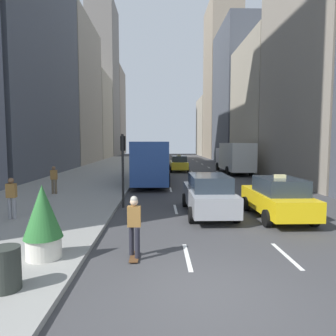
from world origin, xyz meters
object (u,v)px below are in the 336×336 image
object	(u,v)px
city_bus	(151,160)
traffic_light_pole	(123,159)
skateboarder	(134,224)
pedestrian_mid_block	(12,196)
pedestrian_far_walking	(54,178)
taxi_second	(277,198)
trash_can	(6,269)
taxi_lead	(179,163)
planter_with_shrub	(43,221)
box_truck	(234,157)
sedan_black_near	(208,194)

from	to	relation	value
city_bus	traffic_light_pole	world-z (taller)	traffic_light_pole
skateboarder	pedestrian_mid_block	distance (m)	6.48
city_bus	pedestrian_mid_block	distance (m)	13.69
pedestrian_mid_block	pedestrian_far_walking	size ratio (longest dim) A/B	1.00
taxi_second	pedestrian_far_walking	bearing A→B (deg)	153.89
trash_can	traffic_light_pole	xyz separation A→B (m)	(1.40, 8.60, 1.81)
trash_can	taxi_lead	bearing A→B (deg)	78.76
planter_with_shrub	traffic_light_pole	xyz separation A→B (m)	(1.28, 6.88, 1.26)
box_truck	pedestrian_far_walking	world-z (taller)	box_truck
taxi_lead	sedan_black_near	bearing A→B (deg)	-90.00
taxi_lead	pedestrian_far_walking	world-z (taller)	taxi_lead
pedestrian_mid_block	sedan_black_near	bearing A→B (deg)	8.19
box_truck	pedestrian_mid_block	size ratio (longest dim) A/B	5.09
sedan_black_near	city_bus	distance (m)	11.84
taxi_second	planter_with_shrub	size ratio (longest dim) A/B	2.26
pedestrian_far_walking	planter_with_shrub	bearing A→B (deg)	-72.35
skateboarder	trash_can	size ratio (longest dim) A/B	1.94
taxi_second	skateboarder	bearing A→B (deg)	-143.08
city_bus	pedestrian_mid_block	size ratio (longest dim) A/B	7.04
box_truck	trash_can	world-z (taller)	box_truck
taxi_lead	planter_with_shrub	size ratio (longest dim) A/B	2.26
taxi_lead	planter_with_shrub	xyz separation A→B (m)	(-5.23, -25.21, 0.27)
city_bus	pedestrian_mid_block	xyz separation A→B (m)	(-5.24, -12.62, -0.72)
taxi_second	traffic_light_pole	size ratio (longest dim) A/B	1.22
pedestrian_far_walking	city_bus	bearing A→B (deg)	50.30
sedan_black_near	planter_with_shrub	world-z (taller)	planter_with_shrub
traffic_light_pole	sedan_black_near	bearing A→B (deg)	-21.70
taxi_lead	taxi_second	bearing A→B (deg)	-82.29
sedan_black_near	trash_can	bearing A→B (deg)	-127.28
city_bus	pedestrian_far_walking	bearing A→B (deg)	-129.70
taxi_second	city_bus	size ratio (longest dim) A/B	0.38
sedan_black_near	box_truck	world-z (taller)	box_truck
taxi_second	planter_with_shrub	bearing A→B (deg)	-150.61
skateboarder	traffic_light_pole	bearing A→B (deg)	99.29
sedan_black_near	skateboarder	bearing A→B (deg)	-119.62
planter_with_shrub	box_truck	bearing A→B (deg)	64.82
trash_can	pedestrian_far_walking	world-z (taller)	pedestrian_far_walking
planter_with_shrub	skateboarder	bearing A→B (deg)	6.36
skateboarder	planter_with_shrub	distance (m)	2.38
skateboarder	pedestrian_far_walking	distance (m)	11.23
taxi_lead	box_truck	xyz separation A→B (m)	(5.60, -2.17, 0.83)
taxi_second	city_bus	bearing A→B (deg)	114.61
trash_can	planter_with_shrub	bearing A→B (deg)	85.97
trash_can	pedestrian_mid_block	size ratio (longest dim) A/B	0.55
city_bus	planter_with_shrub	xyz separation A→B (m)	(-2.42, -16.77, -0.63)
pedestrian_mid_block	traffic_light_pole	bearing A→B (deg)	33.66
pedestrian_far_walking	traffic_light_pole	size ratio (longest dim) A/B	0.46
trash_can	traffic_light_pole	bearing A→B (deg)	80.75
taxi_second	city_bus	xyz separation A→B (m)	(-5.61, 12.25, 0.91)
taxi_lead	taxi_second	world-z (taller)	same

